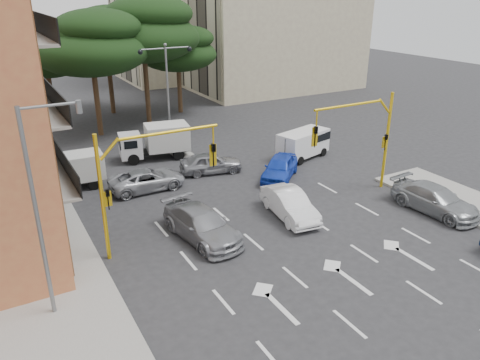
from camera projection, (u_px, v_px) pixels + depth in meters
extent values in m
plane|color=#28282B|center=(287.00, 232.00, 24.01)|extent=(120.00, 120.00, 0.00)
cube|color=gray|center=(171.00, 146.00, 36.87)|extent=(1.40, 6.00, 0.15)
cube|color=black|center=(29.00, 109.00, 23.43)|extent=(0.12, 14.72, 11.20)
cube|color=tan|center=(275.00, 12.00, 55.43)|extent=(20.00, 12.00, 18.00)
cube|color=black|center=(198.00, 19.00, 51.06)|extent=(0.12, 11.04, 16.20)
cube|color=tan|center=(181.00, 17.00, 62.30)|extent=(16.00, 12.00, 16.00)
cube|color=black|center=(122.00, 23.00, 58.84)|extent=(0.12, 11.04, 14.20)
cylinder|color=#382616|center=(98.00, 106.00, 38.98)|extent=(0.44, 0.44, 4.95)
ellipsoid|color=black|center=(91.00, 51.00, 37.28)|extent=(9.15, 9.15, 3.87)
ellipsoid|color=black|center=(97.00, 27.00, 36.51)|extent=(6.86, 6.86, 2.86)
ellipsoid|color=black|center=(82.00, 34.00, 36.79)|extent=(6.07, 6.07, 2.64)
cylinder|color=#382616|center=(147.00, 93.00, 42.77)|extent=(0.44, 0.44, 5.40)
ellipsoid|color=black|center=(143.00, 38.00, 40.92)|extent=(9.98, 9.98, 4.22)
ellipsoid|color=black|center=(149.00, 13.00, 40.09)|extent=(7.49, 7.49, 3.12)
ellipsoid|color=black|center=(135.00, 21.00, 40.38)|extent=(6.62, 6.62, 2.88)
cylinder|color=#382616|center=(52.00, 103.00, 40.92)|extent=(0.44, 0.44, 4.50)
ellipsoid|color=black|center=(45.00, 56.00, 39.38)|extent=(8.32, 8.32, 3.52)
ellipsoid|color=black|center=(50.00, 35.00, 38.68)|extent=(6.24, 6.24, 2.60)
ellipsoid|color=black|center=(36.00, 41.00, 38.94)|extent=(5.52, 5.52, 2.40)
cylinder|color=#382616|center=(180.00, 92.00, 46.45)|extent=(0.44, 0.44, 4.05)
ellipsoid|color=black|center=(178.00, 54.00, 45.06)|extent=(7.49, 7.49, 3.17)
ellipsoid|color=black|center=(185.00, 38.00, 44.43)|extent=(5.62, 5.62, 2.34)
ellipsoid|color=black|center=(171.00, 43.00, 44.67)|extent=(4.97, 4.97, 2.16)
cylinder|color=#382616|center=(111.00, 88.00, 45.98)|extent=(0.44, 0.44, 4.95)
ellipsoid|color=black|center=(106.00, 41.00, 44.28)|extent=(9.15, 9.15, 3.87)
ellipsoid|color=black|center=(112.00, 21.00, 43.51)|extent=(6.86, 6.86, 2.86)
ellipsoid|color=black|center=(98.00, 27.00, 43.79)|extent=(6.07, 6.07, 2.64)
cylinder|color=yellow|center=(387.00, 141.00, 28.38)|extent=(0.18, 0.18, 6.00)
cylinder|color=yellow|center=(384.00, 106.00, 27.28)|extent=(0.95, 0.14, 0.95)
cylinder|color=yellow|center=(349.00, 105.00, 25.89)|extent=(4.80, 0.14, 0.14)
cylinder|color=yellow|center=(317.00, 118.00, 25.07)|extent=(0.08, 0.08, 0.90)
imported|color=black|center=(316.00, 137.00, 25.47)|extent=(0.20, 0.24, 1.20)
cube|color=yellow|center=(315.00, 137.00, 25.53)|extent=(0.36, 0.06, 1.10)
imported|color=black|center=(386.00, 142.00, 28.16)|extent=(0.16, 0.20, 1.00)
cube|color=yellow|center=(385.00, 142.00, 28.24)|extent=(0.35, 0.08, 0.70)
cylinder|color=yellow|center=(102.00, 200.00, 20.58)|extent=(0.18, 0.18, 6.00)
cylinder|color=yellow|center=(109.00, 149.00, 19.97)|extent=(0.95, 0.14, 0.95)
cylinder|color=yellow|center=(169.00, 132.00, 21.09)|extent=(4.80, 0.14, 0.14)
cylinder|color=yellow|center=(213.00, 135.00, 22.26)|extent=(0.08, 0.08, 0.90)
imported|color=black|center=(214.00, 156.00, 22.66)|extent=(0.20, 0.24, 1.20)
cube|color=yellow|center=(213.00, 155.00, 22.72)|extent=(0.36, 0.06, 1.10)
imported|color=black|center=(108.00, 200.00, 20.56)|extent=(0.16, 0.20, 1.00)
cube|color=yellow|center=(108.00, 199.00, 20.64)|extent=(0.35, 0.08, 0.70)
cylinder|color=slate|center=(37.00, 218.00, 16.41)|extent=(0.16, 0.16, 8.00)
cylinder|color=slate|center=(47.00, 106.00, 15.33)|extent=(1.80, 0.10, 0.10)
cylinder|color=slate|center=(79.00, 107.00, 15.84)|extent=(0.20, 0.20, 0.45)
cylinder|color=slate|center=(168.00, 98.00, 35.41)|extent=(0.16, 0.16, 7.50)
cylinder|color=slate|center=(153.00, 49.00, 33.62)|extent=(1.80, 0.10, 0.10)
sphere|color=black|center=(140.00, 52.00, 33.22)|extent=(0.36, 0.36, 0.36)
cylinder|color=slate|center=(177.00, 48.00, 34.43)|extent=(1.80, 0.10, 0.10)
sphere|color=black|center=(189.00, 49.00, 34.94)|extent=(0.36, 0.36, 0.36)
sphere|color=slate|center=(165.00, 45.00, 33.93)|extent=(0.24, 0.24, 0.24)
imported|color=white|center=(290.00, 204.00, 25.40)|extent=(2.13, 4.66, 1.48)
imported|color=#173BC1|center=(280.00, 168.00, 30.54)|extent=(4.44, 4.31, 1.50)
imported|color=gray|center=(202.00, 224.00, 23.20)|extent=(2.80, 5.46, 1.52)
imported|color=#AAACB2|center=(147.00, 180.00, 28.90)|extent=(4.70, 2.18, 1.30)
imported|color=gray|center=(211.00, 163.00, 31.51)|extent=(4.42, 2.55, 1.41)
imported|color=#919598|center=(435.00, 199.00, 25.98)|extent=(2.47, 5.23, 1.47)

